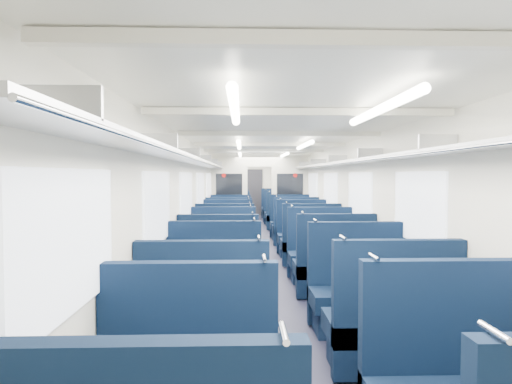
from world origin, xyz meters
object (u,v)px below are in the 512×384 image
(seat_5, at_px, (391,330))
(seat_17, at_px, (295,230))
(seat_25, at_px, (278,212))
(seat_19, at_px, (290,225))
(seat_13, at_px, (310,246))
(seat_22, at_px, (233,215))
(seat_15, at_px, (303,238))
(seat_24, at_px, (233,212))
(seat_11, at_px, (322,257))
(seat_26, at_px, (234,209))
(seat_27, at_px, (275,209))
(seat_6, at_px, (213,294))
(seat_4, at_px, (204,332))
(seat_14, at_px, (227,237))
(seat_7, at_px, (359,296))
(seat_20, at_px, (232,218))
(bulkhead, at_px, (260,193))
(seat_23, at_px, (280,214))
(seat_18, at_px, (230,226))
(seat_12, at_px, (225,246))
(end_door, at_px, (254,193))
(seat_8, at_px, (219,272))
(seat_10, at_px, (223,257))
(seat_21, at_px, (284,218))
(seat_9, at_px, (334,270))

(seat_5, bearing_deg, seat_17, 90.00)
(seat_25, bearing_deg, seat_19, -90.00)
(seat_13, relative_size, seat_22, 1.00)
(seat_15, xyz_separation_m, seat_24, (-1.66, 6.70, 0.00))
(seat_11, xyz_separation_m, seat_26, (-1.66, 10.09, 0.00))
(seat_15, height_order, seat_27, same)
(seat_24, bearing_deg, seat_6, -90.00)
(seat_4, height_order, seat_19, same)
(seat_6, height_order, seat_26, same)
(seat_14, bearing_deg, seat_25, 75.70)
(seat_7, height_order, seat_20, same)
(bulkhead, bearing_deg, seat_23, 72.51)
(seat_18, height_order, seat_19, same)
(seat_4, height_order, seat_17, same)
(seat_12, bearing_deg, seat_15, 31.22)
(seat_19, bearing_deg, seat_15, -90.00)
(end_door, distance_m, bulkhead, 6.23)
(seat_23, bearing_deg, seat_18, -116.14)
(seat_13, bearing_deg, seat_19, 90.00)
(seat_6, bearing_deg, seat_18, 90.00)
(seat_23, bearing_deg, seat_27, 90.00)
(bulkhead, relative_size, seat_13, 2.24)
(seat_6, distance_m, seat_20, 8.86)
(seat_24, distance_m, seat_25, 1.66)
(seat_19, bearing_deg, end_door, 96.94)
(seat_8, bearing_deg, seat_27, 81.52)
(seat_5, distance_m, seat_24, 12.48)
(seat_11, relative_size, seat_25, 1.00)
(seat_12, relative_size, seat_13, 1.00)
(seat_8, bearing_deg, seat_15, 63.17)
(seat_20, distance_m, seat_27, 3.81)
(seat_5, xyz_separation_m, seat_15, (0.00, 5.67, 0.00))
(seat_4, distance_m, seat_10, 3.51)
(seat_12, distance_m, seat_13, 1.66)
(seat_4, relative_size, seat_21, 1.00)
(seat_4, height_order, seat_6, same)
(bulkhead, height_order, seat_6, bulkhead)
(bulkhead, bearing_deg, seat_9, -82.47)
(seat_25, bearing_deg, seat_23, -90.00)
(seat_15, height_order, seat_19, same)
(seat_6, relative_size, seat_12, 1.00)
(seat_18, bearing_deg, seat_12, -90.00)
(seat_6, xyz_separation_m, seat_7, (1.66, -0.16, 0.00))
(seat_8, relative_size, seat_21, 1.00)
(seat_7, bearing_deg, seat_12, 114.83)
(seat_22, height_order, seat_24, same)
(end_door, height_order, seat_24, end_door)
(bulkhead, relative_size, seat_6, 2.24)
(seat_21, bearing_deg, seat_23, 90.00)
(seat_18, bearing_deg, seat_27, 73.36)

